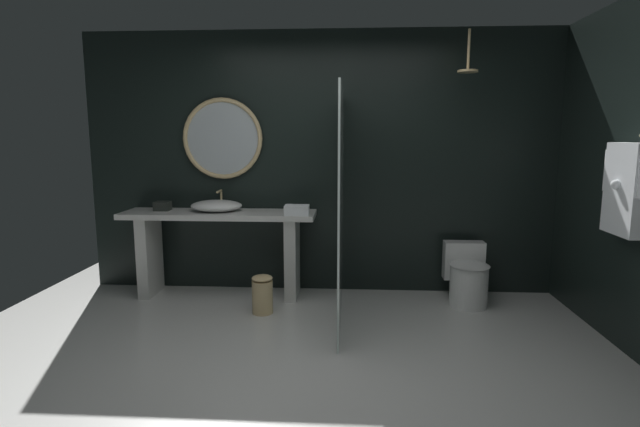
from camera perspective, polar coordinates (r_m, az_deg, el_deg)
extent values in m
plane|color=silver|center=(3.49, -1.42, -17.98)|extent=(5.76, 5.76, 0.00)
cube|color=black|center=(5.01, 0.40, 5.80)|extent=(4.80, 0.10, 2.60)
cube|color=black|center=(4.39, 31.86, 3.97)|extent=(0.10, 2.47, 2.60)
cube|color=silver|center=(4.91, -11.61, -0.10)|extent=(1.88, 0.48, 0.05)
cube|color=silver|center=(5.23, -19.10, -4.60)|extent=(0.11, 0.41, 0.79)
cube|color=silver|center=(4.86, -3.23, -5.10)|extent=(0.11, 0.41, 0.79)
ellipsoid|color=white|center=(4.94, -11.90, 0.89)|extent=(0.50, 0.41, 0.11)
cylinder|color=#D6B77F|center=(5.11, -11.36, 1.65)|extent=(0.02, 0.02, 0.19)
cylinder|color=#D6B77F|center=(5.03, -11.60, 2.52)|extent=(0.02, 0.14, 0.02)
cylinder|color=silver|center=(4.75, -3.50, 0.59)|extent=(0.06, 0.06, 0.08)
cube|color=#282D28|center=(5.13, -17.76, 0.83)|extent=(0.15, 0.14, 0.09)
torus|color=#D6B77F|center=(5.07, -11.22, 8.50)|extent=(0.81, 0.05, 0.81)
cylinder|color=#B2BCC1|center=(5.08, -11.19, 8.50)|extent=(0.73, 0.01, 0.73)
cube|color=silver|center=(4.21, 2.42, 0.84)|extent=(0.02, 1.55, 1.97)
cylinder|color=#D6B77F|center=(4.72, 16.83, 17.71)|extent=(0.02, 0.02, 0.35)
cylinder|color=#D6B77F|center=(4.70, 16.72, 15.49)|extent=(0.18, 0.18, 0.02)
cube|color=white|center=(4.07, 31.94, 2.39)|extent=(0.12, 0.40, 0.65)
cylinder|color=white|center=(4.26, 30.67, 4.30)|extent=(0.10, 0.10, 0.30)
sphere|color=white|center=(4.03, 31.04, 2.88)|extent=(0.07, 0.07, 0.07)
cylinder|color=white|center=(4.84, 16.83, -8.06)|extent=(0.35, 0.35, 0.38)
ellipsoid|color=white|center=(4.79, 16.94, -5.74)|extent=(0.36, 0.40, 0.02)
cube|color=white|center=(5.03, 16.28, -5.21)|extent=(0.38, 0.15, 0.37)
cylinder|color=#D6B77F|center=(4.51, -6.68, -9.56)|extent=(0.19, 0.19, 0.30)
ellipsoid|color=#D6B77F|center=(4.46, -6.72, -7.44)|extent=(0.19, 0.19, 0.06)
cube|color=white|center=(4.62, -2.70, 0.40)|extent=(0.23, 0.19, 0.09)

